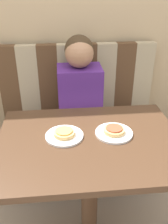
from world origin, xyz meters
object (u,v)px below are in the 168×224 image
(pizza_right, at_px, (114,130))
(pizza_left, at_px, (64,133))
(person, at_px, (80,85))
(plate_right, at_px, (114,133))
(plate_left, at_px, (64,136))

(pizza_right, bearing_deg, pizza_left, 180.00)
(person, height_order, plate_right, person)
(plate_right, xyz_separation_m, pizza_right, (0.00, 0.00, 0.02))
(person, relative_size, pizza_right, 6.42)
(plate_left, distance_m, plate_right, 0.27)
(plate_right, height_order, pizza_left, pizza_left)
(plate_left, distance_m, pizza_left, 0.02)
(plate_left, distance_m, pizza_right, 0.27)
(person, distance_m, pizza_right, 0.63)
(plate_right, relative_size, pizza_right, 1.78)
(pizza_left, bearing_deg, plate_left, 0.00)
(person, xyz_separation_m, plate_right, (0.13, -0.62, -0.03))
(plate_left, xyz_separation_m, plate_right, (0.27, 0.00, 0.00))
(plate_left, bearing_deg, pizza_right, 0.00)
(plate_right, bearing_deg, pizza_left, 180.00)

